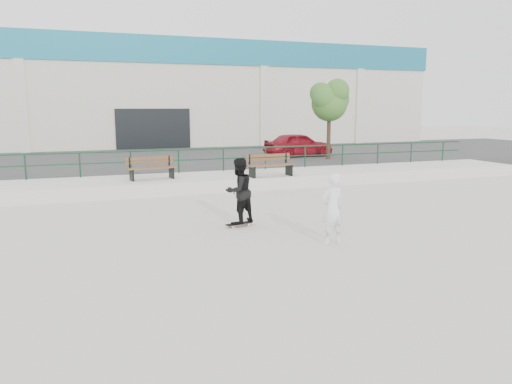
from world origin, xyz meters
name	(u,v)px	position (x,y,z in m)	size (l,w,h in m)	color
ground	(313,247)	(0.00, 0.00, 0.00)	(120.00, 120.00, 0.00)	beige
ledge	(209,182)	(0.00, 9.50, 0.25)	(30.00, 3.00, 0.50)	beige
parking_strip	(171,161)	(0.00, 18.00, 0.25)	(60.00, 14.00, 0.50)	#353535
railing	(201,155)	(0.00, 10.80, 1.24)	(28.00, 0.06, 1.03)	#153B24
commercial_building	(137,91)	(0.00, 31.99, 4.58)	(44.20, 16.33, 8.00)	silver
bench_left	(151,168)	(-2.39, 9.32, 0.93)	(1.96, 0.77, 0.88)	brown
bench_right	(270,165)	(2.30, 8.47, 0.95)	(2.03, 0.71, 0.92)	brown
tree	(330,99)	(7.89, 13.83, 3.71)	(2.41, 2.14, 4.28)	#4D3926
red_car	(298,144)	(6.96, 15.73, 1.18)	(1.61, 3.99, 1.36)	maroon
skateboard	(239,224)	(-0.99, 2.62, 0.07)	(0.81, 0.39, 0.09)	black
standing_skater	(239,191)	(-0.99, 2.62, 1.01)	(0.89, 0.69, 1.83)	black
seated_skater	(332,209)	(0.56, 0.12, 0.88)	(0.64, 0.42, 1.75)	white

